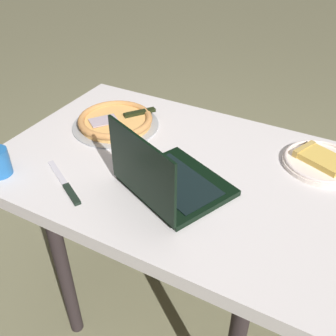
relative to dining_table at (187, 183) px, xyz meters
name	(u,v)px	position (x,y,z in m)	size (l,w,h in m)	color
ground_plane	(182,300)	(0.00, 0.00, -0.65)	(12.00, 12.00, 0.00)	#7D7959
dining_table	(187,183)	(0.00, 0.00, 0.00)	(1.28, 0.80, 0.71)	silver
laptop	(167,180)	(0.00, 0.14, 0.11)	(0.38, 0.35, 0.23)	black
pizza_plate	(321,161)	(-0.38, -0.23, 0.08)	(0.25, 0.25, 0.04)	white
pizza_tray	(116,121)	(0.36, -0.11, 0.09)	(0.33, 0.33, 0.04)	#9FA2A5
table_knife	(66,186)	(0.28, 0.27, 0.07)	(0.23, 0.14, 0.01)	silver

